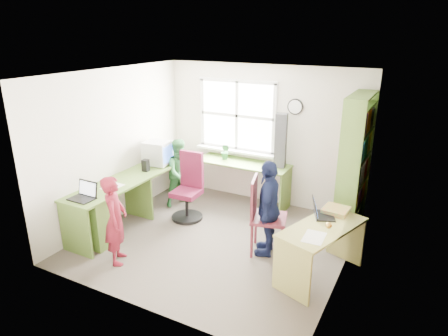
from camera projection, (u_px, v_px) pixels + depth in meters
name	position (u px, v px, depth m)	size (l,w,h in m)	color
room	(220.00, 160.00, 5.54)	(3.64, 3.44, 2.44)	#474038
l_desk	(132.00, 202.00, 6.06)	(2.38, 2.95, 0.75)	#5A7C31
right_desk	(322.00, 240.00, 4.86)	(0.91, 1.32, 0.70)	tan
bookshelf	(354.00, 170.00, 5.80)	(0.30, 1.02, 2.10)	#5A7C31
swivel_chair	(189.00, 190.00, 6.45)	(0.53, 0.53, 1.09)	black
wooden_chair	(263.00, 213.00, 5.39)	(0.58, 0.58, 1.08)	maroon
crt_monitor	(158.00, 153.00, 6.75)	(0.45, 0.41, 0.40)	silver
laptop_left	(84.00, 195.00, 5.44)	(0.34, 0.28, 0.23)	black
laptop_right	(321.00, 212.00, 5.04)	(0.37, 0.41, 0.22)	black
speaker_a	(146.00, 165.00, 6.46)	(0.10, 0.10, 0.19)	black
speaker_b	(160.00, 157.00, 6.89)	(0.11, 0.11, 0.18)	black
cd_tower	(281.00, 141.00, 6.55)	(0.21, 0.19, 0.91)	black
game_box	(336.00, 210.00, 5.15)	(0.33, 0.33, 0.06)	red
paper_a	(112.00, 187.00, 5.84)	(0.23, 0.32, 0.00)	silver
paper_b	(314.00, 237.00, 4.54)	(0.24, 0.33, 0.00)	silver
potted_plant	(225.00, 152.00, 7.03)	(0.16, 0.13, 0.29)	#2A6938
person_red	(115.00, 220.00, 5.16)	(0.44, 0.29, 1.21)	maroon
person_green	(181.00, 173.00, 6.88)	(0.58, 0.45, 1.19)	#2F7538
person_navy	(268.00, 208.00, 5.34)	(0.78, 0.33, 1.34)	#141C40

